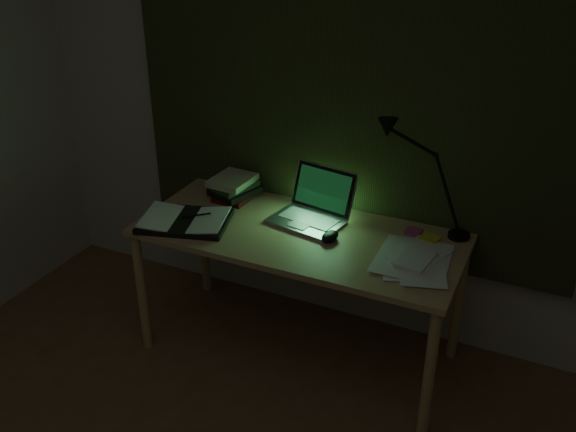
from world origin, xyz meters
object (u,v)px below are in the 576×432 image
at_px(book_stack, 234,187).
at_px(desk_lamp, 466,184).
at_px(loose_papers, 405,256).
at_px(desk, 299,294).
at_px(open_textbook, 185,220).
at_px(laptop, 306,201).

xyz_separation_m(book_stack, desk_lamp, (1.12, 0.06, 0.21)).
distance_m(loose_papers, desk_lamp, 0.41).
bearing_deg(loose_papers, book_stack, 167.60).
bearing_deg(book_stack, desk_lamp, 3.29).
bearing_deg(desk, open_textbook, -164.35).
xyz_separation_m(open_textbook, loose_papers, (1.02, 0.13, -0.01)).
xyz_separation_m(desk, book_stack, (-0.45, 0.20, 0.40)).
xyz_separation_m(laptop, desk_lamp, (0.68, 0.17, 0.15)).
bearing_deg(open_textbook, desk_lamp, 3.13).
relative_size(desk, book_stack, 6.81).
xyz_separation_m(loose_papers, desk_lamp, (0.17, 0.27, 0.26)).
relative_size(open_textbook, loose_papers, 1.27).
bearing_deg(laptop, open_textbook, -144.37).
relative_size(loose_papers, desk_lamp, 0.60).
bearing_deg(desk_lamp, loose_papers, -108.28).
height_order(laptop, open_textbook, laptop).
height_order(desk, book_stack, book_stack).
distance_m(desk, desk_lamp, 0.94).
bearing_deg(book_stack, desk, -23.79).
relative_size(desk, laptop, 4.03).
xyz_separation_m(open_textbook, desk_lamp, (1.19, 0.41, 0.25)).
bearing_deg(desk, book_stack, 156.21).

